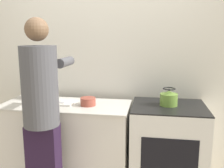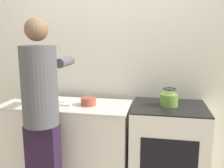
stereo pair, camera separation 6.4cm
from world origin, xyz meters
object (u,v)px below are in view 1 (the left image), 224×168
object	(u,v)px
cutting_board	(59,102)
kettle	(169,98)
canister_jar	(32,90)
oven	(167,148)
bowl_prep	(88,102)
person	(42,111)
knife	(57,102)

from	to	relation	value
cutting_board	kettle	size ratio (longest dim) A/B	1.81
kettle	canister_jar	bearing A→B (deg)	175.50
oven	cutting_board	size ratio (longest dim) A/B	2.83
cutting_board	oven	bearing A→B (deg)	0.43
kettle	bowl_prep	distance (m)	0.83
person	bowl_prep	size ratio (longest dim) A/B	11.14
oven	bowl_prep	world-z (taller)	bowl_prep
person	knife	xyz separation A→B (m)	(-0.05, 0.47, -0.05)
oven	bowl_prep	distance (m)	0.96
canister_jar	knife	bearing A→B (deg)	-24.54
oven	person	bearing A→B (deg)	-155.79
cutting_board	knife	world-z (taller)	knife
bowl_prep	canister_jar	xyz separation A→B (m)	(-0.72, 0.18, 0.05)
knife	canister_jar	size ratio (longest dim) A/B	1.01
oven	kettle	world-z (taller)	kettle
person	canister_jar	distance (m)	0.76
cutting_board	bowl_prep	size ratio (longest dim) A/B	2.05
bowl_prep	oven	bearing A→B (deg)	3.35
person	knife	bearing A→B (deg)	95.66
person	canister_jar	world-z (taller)	person
oven	knife	world-z (taller)	knife
person	cutting_board	distance (m)	0.50
person	bowl_prep	distance (m)	0.55
cutting_board	knife	size ratio (longest dim) A/B	1.69
knife	kettle	size ratio (longest dim) A/B	1.08
kettle	canister_jar	distance (m)	1.55
knife	bowl_prep	xyz separation A→B (m)	(0.35, -0.01, 0.02)
oven	kettle	distance (m)	0.53
cutting_board	knife	bearing A→B (deg)	-117.01
oven	bowl_prep	bearing A→B (deg)	-176.65
oven	person	size ratio (longest dim) A/B	0.52
person	knife	distance (m)	0.47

